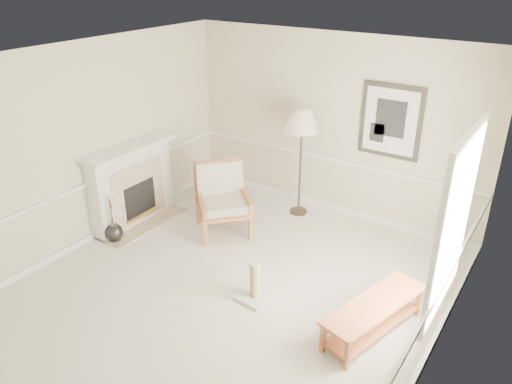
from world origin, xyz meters
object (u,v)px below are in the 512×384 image
Objects in this scene: armchair at (222,195)px; floor_lamp at (302,123)px; scratching_post at (255,288)px; floor_vase at (114,233)px; bench at (374,313)px.

floor_lamp reaches higher than armchair.
armchair is 1.67m from floor_lamp.
scratching_post is (1.43, -1.24, -0.39)m from armchair.
scratching_post is at bearing -73.64° from floor_lamp.
scratching_post is (0.69, -2.35, -1.39)m from floor_lamp.
floor_vase reaches higher than scratching_post.
floor_vase is 1.71m from armchair.
floor_lamp is at bearing 52.00° from floor_vase.
armchair reaches higher than scratching_post.
armchair is 2.11× the size of scratching_post.
armchair is at bearing 48.70° from floor_vase.
floor_lamp is 3.29× the size of scratching_post.
armchair is at bearing -123.89° from floor_lamp.
bench is 2.77× the size of scratching_post.
floor_lamp is 3.27m from bench.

